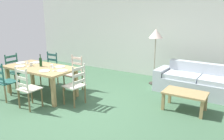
{
  "coord_description": "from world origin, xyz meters",
  "views": [
    {
      "loc": [
        3.06,
        -3.58,
        2.07
      ],
      "look_at": [
        0.33,
        0.72,
        0.75
      ],
      "focal_mm": 35.23,
      "sensor_mm": 36.0,
      "label": 1
    }
  ],
  "objects": [
    {
      "name": "wine_glass_near_right",
      "position": [
        -0.79,
        -0.1,
        0.86
      ],
      "size": [
        0.06,
        0.06,
        0.16
      ],
      "color": "white",
      "rests_on": "dining_table"
    },
    {
      "name": "dinner_plate_near_right",
      "position": [
        -0.94,
        -0.23,
        0.76
      ],
      "size": [
        0.24,
        0.24,
        0.02
      ],
      "primitive_type": "cylinder",
      "color": "white",
      "rests_on": "dining_table"
    },
    {
      "name": "wine_glass_near_left",
      "position": [
        -1.69,
        -0.12,
        0.86
      ],
      "size": [
        0.06,
        0.06,
        0.16
      ],
      "color": "white",
      "rests_on": "dining_table"
    },
    {
      "name": "dining_chair_far_right",
      "position": [
        -0.91,
        0.75,
        0.48
      ],
      "size": [
        0.44,
        0.42,
        0.96
      ],
      "color": "beige",
      "rests_on": "ground_plane"
    },
    {
      "name": "dining_chair_far_left",
      "position": [
        -1.86,
        0.75,
        0.48
      ],
      "size": [
        0.43,
        0.41,
        0.96
      ],
      "color": "#23514D",
      "rests_on": "ground_plane"
    },
    {
      "name": "coffee_cup_secondary",
      "position": [
        -1.66,
        -0.03,
        0.8
      ],
      "size": [
        0.07,
        0.07,
        0.09
      ],
      "primitive_type": "cylinder",
      "color": "beige",
      "rests_on": "dining_table"
    },
    {
      "name": "fork_head_east",
      "position": [
        -0.76,
        0.02,
        0.75
      ],
      "size": [
        0.02,
        0.17,
        0.01
      ],
      "primitive_type": "cube",
      "rotation": [
        0.0,
        0.0,
        0.01
      ],
      "color": "silver",
      "rests_on": "dining_table"
    },
    {
      "name": "couch",
      "position": [
        2.08,
        2.26,
        0.29
      ],
      "size": [
        2.31,
        0.88,
        0.8
      ],
      "color": "#AAB4BD",
      "rests_on": "ground_plane"
    },
    {
      "name": "standing_lamp",
      "position": [
        0.73,
        2.44,
        1.41
      ],
      "size": [
        0.4,
        0.4,
        1.64
      ],
      "color": "#332D28",
      "rests_on": "ground_plane"
    },
    {
      "name": "wall_far",
      "position": [
        0.0,
        3.3,
        1.35
      ],
      "size": [
        9.6,
        0.16,
        2.7
      ],
      "primitive_type": "cube",
      "color": "silver",
      "rests_on": "ground_plane"
    },
    {
      "name": "coffee_table",
      "position": [
        2.0,
        1.04,
        0.36
      ],
      "size": [
        0.9,
        0.56,
        0.42
      ],
      "color": "#9F8554",
      "rests_on": "ground_plane"
    },
    {
      "name": "dinner_plate_near_left",
      "position": [
        -1.84,
        -0.23,
        0.76
      ],
      "size": [
        0.24,
        0.24,
        0.02
      ],
      "primitive_type": "cylinder",
      "color": "white",
      "rests_on": "dining_table"
    },
    {
      "name": "dining_chair_near_right",
      "position": [
        -0.96,
        -0.72,
        0.48
      ],
      "size": [
        0.43,
        0.41,
        0.96
      ],
      "color": "beige",
      "rests_on": "ground_plane"
    },
    {
      "name": "dining_chair_head_east",
      "position": [
        -0.21,
        0.02,
        0.48
      ],
      "size": [
        0.43,
        0.45,
        0.96
      ],
      "color": "beige",
      "rests_on": "ground_plane"
    },
    {
      "name": "dining_table",
      "position": [
        -1.39,
        0.02,
        0.66
      ],
      "size": [
        1.9,
        0.96,
        0.75
      ],
      "color": "#9F8554",
      "rests_on": "ground_plane"
    },
    {
      "name": "dinner_plate_far_left",
      "position": [
        -1.84,
        0.27,
        0.76
      ],
      "size": [
        0.24,
        0.24,
        0.02
      ],
      "primitive_type": "cylinder",
      "color": "white",
      "rests_on": "dining_table"
    },
    {
      "name": "fork_near_left",
      "position": [
        -1.99,
        -0.23,
        0.75
      ],
      "size": [
        0.02,
        0.17,
        0.01
      ],
      "primitive_type": "cube",
      "rotation": [
        0.0,
        0.0,
        0.04
      ],
      "color": "silver",
      "rests_on": "dining_table"
    },
    {
      "name": "dinner_plate_head_east",
      "position": [
        -0.61,
        0.02,
        0.76
      ],
      "size": [
        0.24,
        0.24,
        0.02
      ],
      "primitive_type": "cylinder",
      "color": "white",
      "rests_on": "dining_table"
    },
    {
      "name": "dinner_plate_far_right",
      "position": [
        -0.94,
        0.27,
        0.76
      ],
      "size": [
        0.24,
        0.24,
        0.02
      ],
      "primitive_type": "cylinder",
      "color": "white",
      "rests_on": "dining_table"
    },
    {
      "name": "fork_far_right",
      "position": [
        -1.09,
        0.27,
        0.75
      ],
      "size": [
        0.03,
        0.17,
        0.01
      ],
      "primitive_type": "cube",
      "rotation": [
        0.0,
        0.0,
        -0.1
      ],
      "color": "silver",
      "rests_on": "dining_table"
    },
    {
      "name": "dinner_plate_head_west",
      "position": [
        -2.17,
        0.02,
        0.76
      ],
      "size": [
        0.24,
        0.24,
        0.02
      ],
      "primitive_type": "cylinder",
      "color": "white",
      "rests_on": "dining_table"
    },
    {
      "name": "dining_chair_head_west",
      "position": [
        -2.52,
        0.05,
        0.48
      ],
      "size": [
        0.41,
        0.43,
        0.96
      ],
      "color": "#24594A",
      "rests_on": "ground_plane"
    },
    {
      "name": "fork_near_right",
      "position": [
        -1.09,
        -0.23,
        0.75
      ],
      "size": [
        0.03,
        0.17,
        0.01
      ],
      "primitive_type": "cube",
      "rotation": [
        0.0,
        0.0,
        0.06
      ],
      "color": "silver",
      "rests_on": "dining_table"
    },
    {
      "name": "ground_plane",
      "position": [
        0.0,
        0.0,
        -0.01
      ],
      "size": [
        9.6,
        9.6,
        0.02
      ],
      "primitive_type": "cube",
      "color": "#3A5D42"
    },
    {
      "name": "fork_far_left",
      "position": [
        -1.99,
        0.27,
        0.75
      ],
      "size": [
        0.02,
        0.17,
        0.01
      ],
      "primitive_type": "cube",
      "rotation": [
        0.0,
        0.0,
        -0.04
      ],
      "color": "silver",
      "rests_on": "dining_table"
    },
    {
      "name": "fork_head_west",
      "position": [
        -2.32,
        0.02,
        0.75
      ],
      "size": [
        0.03,
        0.17,
        0.01
      ],
      "primitive_type": "cube",
      "rotation": [
        0.0,
        0.0,
        0.08
      ],
      "color": "silver",
      "rests_on": "dining_table"
    },
    {
      "name": "dining_chair_near_left",
      "position": [
        -1.85,
        -0.69,
        0.48
      ],
      "size": [
        0.43,
        0.41,
        0.96
      ],
      "color": "#235A52",
      "rests_on": "ground_plane"
    },
    {
      "name": "coffee_cup_primary",
      "position": [
        -1.06,
        0.1,
        0.8
      ],
      "size": [
        0.07,
        0.07,
        0.09
      ],
      "primitive_type": "cylinder",
      "color": "beige",
      "rests_on": "dining_table"
    },
    {
      "name": "wine_bottle",
      "position": [
        -1.41,
        0.06,
        0.87
      ],
      "size": [
        0.07,
        0.07,
        0.32
      ],
      "color": "#143819",
      "rests_on": "dining_table"
    }
  ]
}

